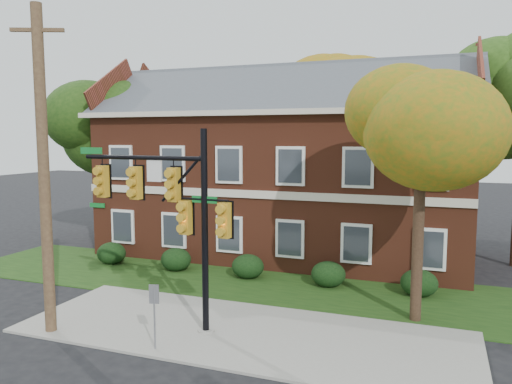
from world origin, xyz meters
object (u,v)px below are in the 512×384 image
(hedge_left, at_px, (176,259))
(hedge_far_right, at_px, (419,283))
(apartment_building, at_px, (285,158))
(sign_post, at_px, (154,306))
(hedge_far_left, at_px, (111,253))
(traffic_signal, at_px, (173,206))
(hedge_center, at_px, (248,266))
(tree_near_right, at_px, (430,117))
(tree_far_rear, at_px, (341,94))
(utility_pole, at_px, (44,171))
(hedge_right, at_px, (328,274))
(tree_left_rear, at_px, (113,126))

(hedge_left, bearing_deg, hedge_far_right, 0.00)
(apartment_building, bearing_deg, sign_post, -89.09)
(hedge_far_left, height_order, traffic_signal, traffic_signal)
(hedge_far_right, height_order, sign_post, sign_post)
(hedge_far_left, xyz_separation_m, hedge_center, (7.00, 0.00, 0.00))
(hedge_center, xyz_separation_m, sign_post, (0.21, -7.75, 0.80))
(traffic_signal, bearing_deg, tree_near_right, 27.59)
(hedge_far_right, bearing_deg, tree_far_rear, 113.37)
(hedge_far_right, relative_size, utility_pole, 0.14)
(hedge_far_left, distance_m, utility_pole, 9.56)
(utility_pole, xyz_separation_m, sign_post, (3.76, -0.05, -3.71))
(sign_post, bearing_deg, apartment_building, 75.72)
(hedge_right, bearing_deg, hedge_far_left, 180.00)
(hedge_center, relative_size, tree_left_rear, 0.16)
(hedge_left, relative_size, tree_near_right, 0.16)
(hedge_right, bearing_deg, hedge_left, 180.00)
(hedge_center, relative_size, hedge_far_right, 1.00)
(hedge_far_left, height_order, sign_post, sign_post)
(tree_far_rear, bearing_deg, hedge_center, -95.85)
(hedge_center, bearing_deg, sign_post, -88.47)
(sign_post, bearing_deg, hedge_center, 76.34)
(tree_near_right, bearing_deg, apartment_building, 131.77)
(hedge_far_left, relative_size, hedge_right, 1.00)
(hedge_far_left, relative_size, traffic_signal, 0.22)
(hedge_far_left, xyz_separation_m, hedge_far_right, (14.00, 0.00, 0.00))
(utility_pole, height_order, sign_post, utility_pole)
(hedge_far_left, distance_m, hedge_right, 10.50)
(hedge_left, xyz_separation_m, sign_post, (3.71, -7.75, 0.80))
(apartment_building, distance_m, tree_left_rear, 9.94)
(utility_pole, bearing_deg, tree_left_rear, 94.75)
(hedge_right, bearing_deg, hedge_far_right, 0.00)
(tree_left_rear, bearing_deg, hedge_center, -23.04)
(hedge_right, height_order, traffic_signal, traffic_signal)
(hedge_right, xyz_separation_m, utility_pole, (-7.06, -7.70, 4.51))
(hedge_far_right, distance_m, traffic_signal, 9.93)
(hedge_center, relative_size, utility_pole, 0.14)
(hedge_left, xyz_separation_m, traffic_signal, (3.37, -6.03, 3.39))
(tree_left_rear, height_order, utility_pole, utility_pole)
(hedge_far_left, distance_m, hedge_left, 3.50)
(hedge_far_left, relative_size, hedge_left, 1.00)
(hedge_far_left, height_order, tree_near_right, tree_near_right)
(hedge_left, xyz_separation_m, tree_far_rear, (4.84, 13.09, 8.32))
(apartment_building, distance_m, utility_pole, 13.43)
(tree_near_right, bearing_deg, hedge_center, 158.58)
(sign_post, bearing_deg, tree_left_rear, 114.70)
(sign_post, bearing_deg, tree_near_right, 19.83)
(tree_near_right, distance_m, utility_pole, 11.94)
(apartment_building, height_order, tree_near_right, apartment_building)
(apartment_building, bearing_deg, hedge_far_left, -143.11)
(hedge_left, bearing_deg, hedge_right, 0.00)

